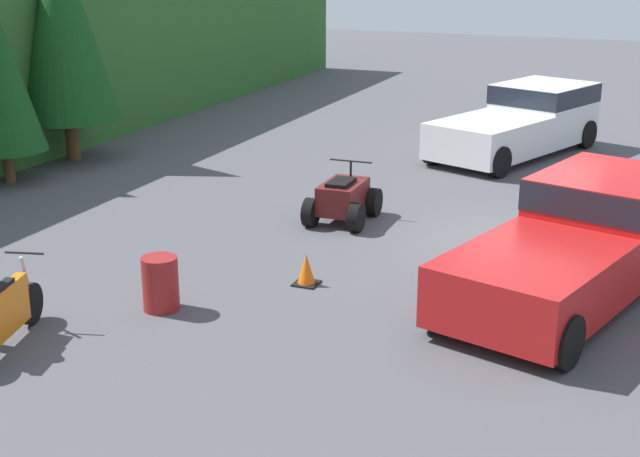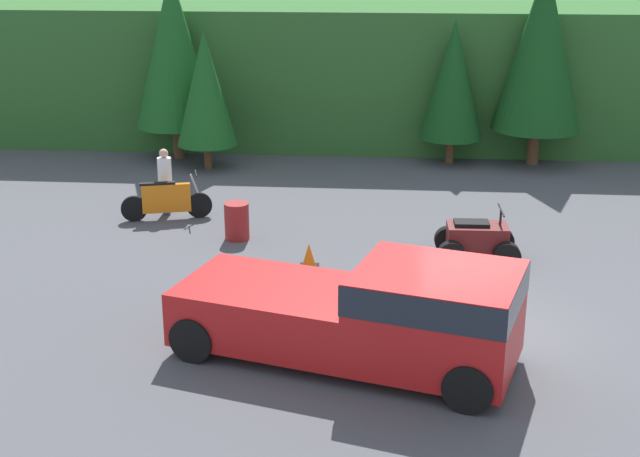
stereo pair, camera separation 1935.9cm
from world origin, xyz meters
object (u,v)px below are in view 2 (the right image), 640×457
Objects in this scene: pickup_truck_red at (375,311)px; rider_person at (165,179)px; dirt_bike at (167,201)px; steel_barrel at (237,221)px; traffic_cone at (309,256)px; quad_atv at (477,241)px.

pickup_truck_red reaches higher than rider_person.
dirt_bike is 2.41m from steel_barrel.
traffic_cone is (4.01, -3.48, -0.68)m from rider_person.
dirt_bike is 2.52× the size of steel_barrel.
traffic_cone is (-1.52, 4.36, -0.71)m from pickup_truck_red.
rider_person reaches higher than traffic_cone.
traffic_cone is at bearing -170.23° from quad_atv.
pickup_truck_red is 5.53m from quad_atv.
rider_person is at bearing 158.79° from quad_atv.
pickup_truck_red is 11.16× the size of traffic_cone.
dirt_bike is 1.29× the size of rider_person.
rider_person is (-0.12, 0.43, 0.44)m from dirt_bike.
quad_atv is 1.06× the size of rider_person.
pickup_truck_red is at bearing -69.36° from dirt_bike.
steel_barrel is (-1.87, 1.72, 0.19)m from traffic_cone.
pickup_truck_red is at bearing -70.78° from traffic_cone.
quad_atv is 3.72m from traffic_cone.
quad_atv is (7.54, -2.32, -0.02)m from dirt_bike.
quad_atv is 5.61m from steel_barrel.
dirt_bike is at bearing 161.45° from quad_atv.
pickup_truck_red is 4.67m from traffic_cone.
pickup_truck_red is 3.37× the size of quad_atv.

